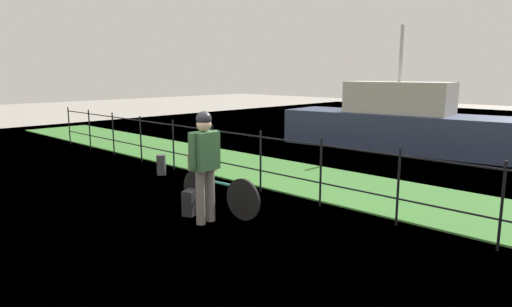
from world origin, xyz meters
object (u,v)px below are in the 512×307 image
object	(u,v)px
terrier_dog	(203,150)
mooring_bollard	(161,165)
wooden_crate	(202,162)
cyclist_person	(205,157)
backpack_on_paving	(191,202)
bicycle_main	(219,192)
moored_boat_near	(397,124)

from	to	relation	value
terrier_dog	mooring_bollard	distance (m)	2.92
wooden_crate	terrier_dog	distance (m)	0.22
wooden_crate	cyclist_person	xyz separation A→B (m)	(0.57, -0.41, 0.22)
terrier_dog	mooring_bollard	xyz separation A→B (m)	(-2.64, 0.96, -0.78)
terrier_dog	backpack_on_paving	xyz separation A→B (m)	(0.08, -0.33, -0.80)
terrier_dog	cyclist_person	world-z (taller)	cyclist_person
bicycle_main	moored_boat_near	size ratio (longest dim) A/B	0.24
bicycle_main	cyclist_person	size ratio (longest dim) A/B	0.99
backpack_on_paving	bicycle_main	bearing A→B (deg)	119.01
terrier_dog	wooden_crate	bearing A→B (deg)	-175.92
backpack_on_paving	wooden_crate	bearing A→B (deg)	172.61
wooden_crate	cyclist_person	world-z (taller)	cyclist_person
cyclist_person	mooring_bollard	size ratio (longest dim) A/B	3.76
mooring_bollard	terrier_dog	bearing A→B (deg)	-20.01
wooden_crate	mooring_bollard	distance (m)	2.85
wooden_crate	backpack_on_paving	bearing A→B (deg)	-72.81
terrier_dog	cyclist_person	distance (m)	0.68
backpack_on_paving	mooring_bollard	distance (m)	3.01
cyclist_person	backpack_on_paving	size ratio (longest dim) A/B	4.21
bicycle_main	moored_boat_near	bearing A→B (deg)	96.62
bicycle_main	cyclist_person	world-z (taller)	cyclist_person
bicycle_main	moored_boat_near	world-z (taller)	moored_boat_near
terrier_dog	moored_boat_near	distance (m)	7.83
backpack_on_paving	mooring_bollard	bearing A→B (deg)	-140.05
mooring_bollard	cyclist_person	bearing A→B (deg)	-23.35
mooring_bollard	wooden_crate	bearing A→B (deg)	-20.22
wooden_crate	cyclist_person	bearing A→B (deg)	-35.91
cyclist_person	bicycle_main	bearing A→B (deg)	114.63
bicycle_main	wooden_crate	bearing A→B (deg)	-175.92
mooring_bollard	moored_boat_near	size ratio (longest dim) A/B	0.06
bicycle_main	cyclist_person	bearing A→B (deg)	-65.37
terrier_dog	backpack_on_paving	bearing A→B (deg)	-76.86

